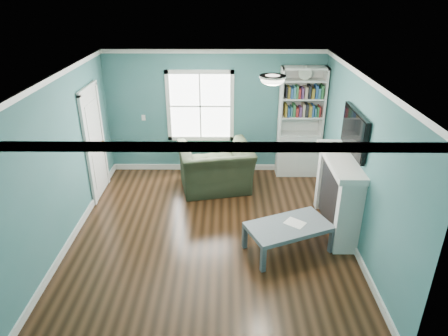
{
  "coord_description": "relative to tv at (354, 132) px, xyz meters",
  "views": [
    {
      "loc": [
        0.25,
        -5.54,
        3.81
      ],
      "look_at": [
        0.21,
        0.4,
        1.01
      ],
      "focal_mm": 32.0,
      "sensor_mm": 36.0,
      "label": 1
    }
  ],
  "objects": [
    {
      "name": "paper_sheet",
      "position": [
        -0.9,
        -0.58,
        -1.27
      ],
      "size": [
        0.37,
        0.36,
        0.0
      ],
      "primitive_type": "cube",
      "rotation": [
        0.0,
        0.0,
        0.92
      ],
      "color": "white",
      "rests_on": "coffee_table"
    },
    {
      "name": "coffee_table",
      "position": [
        -1.0,
        -0.63,
        -1.33
      ],
      "size": [
        1.41,
        1.12,
        0.45
      ],
      "rotation": [
        0.0,
        0.0,
        0.4
      ],
      "color": "#4F575F",
      "rests_on": "ground"
    },
    {
      "name": "door",
      "position": [
        -4.42,
        1.2,
        -0.65
      ],
      "size": [
        0.12,
        0.98,
        2.17
      ],
      "color": "silver",
      "rests_on": "ground"
    },
    {
      "name": "recliner",
      "position": [
        -2.17,
        1.4,
        -1.12
      ],
      "size": [
        1.53,
        1.16,
        1.21
      ],
      "primitive_type": "imported",
      "rotation": [
        0.0,
        0.0,
        -2.94
      ],
      "color": "#252E1D",
      "rests_on": "ground"
    },
    {
      "name": "ceiling_fixture",
      "position": [
        -1.3,
        -0.1,
        0.82
      ],
      "size": [
        0.38,
        0.38,
        0.15
      ],
      "color": "white",
      "rests_on": "room_walls"
    },
    {
      "name": "room_walls",
      "position": [
        -2.2,
        -0.2,
        -0.14
      ],
      "size": [
        5.0,
        5.0,
        5.0
      ],
      "color": "#336F6E",
      "rests_on": "ground"
    },
    {
      "name": "fireplace",
      "position": [
        -0.12,
        0.0,
        -1.09
      ],
      "size": [
        0.44,
        1.58,
        1.3
      ],
      "color": "black",
      "rests_on": "ground"
    },
    {
      "name": "light_switch",
      "position": [
        -3.7,
        2.28,
        -0.52
      ],
      "size": [
        0.08,
        0.01,
        0.12
      ],
      "primitive_type": "cube",
      "color": "white",
      "rests_on": "room_walls"
    },
    {
      "name": "tv",
      "position": [
        0.0,
        0.0,
        0.0
      ],
      "size": [
        0.06,
        1.1,
        0.65
      ],
      "primitive_type": "cube",
      "color": "black",
      "rests_on": "fireplace"
    },
    {
      "name": "bookshelf",
      "position": [
        -0.43,
        2.1,
        -0.8
      ],
      "size": [
        0.9,
        0.35,
        2.31
      ],
      "color": "silver",
      "rests_on": "ground"
    },
    {
      "name": "trim",
      "position": [
        -2.2,
        -0.2,
        -0.49
      ],
      "size": [
        4.5,
        5.0,
        2.6
      ],
      "color": "white",
      "rests_on": "ground"
    },
    {
      "name": "floor",
      "position": [
        -2.2,
        -0.2,
        -1.72
      ],
      "size": [
        5.0,
        5.0,
        0.0
      ],
      "primitive_type": "plane",
      "color": "black",
      "rests_on": "ground"
    },
    {
      "name": "window",
      "position": [
        -2.5,
        2.29,
        -0.27
      ],
      "size": [
        1.4,
        0.06,
        1.5
      ],
      "color": "white",
      "rests_on": "room_walls"
    }
  ]
}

